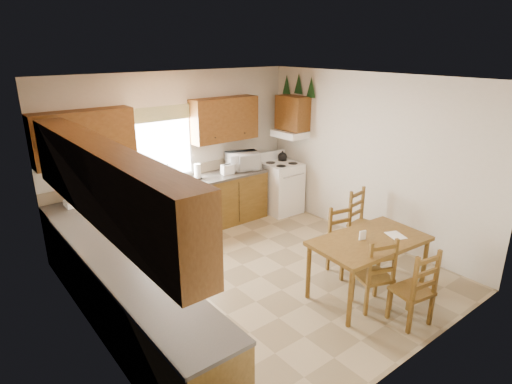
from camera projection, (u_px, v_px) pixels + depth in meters
floor at (261, 277)px, 6.02m from camera, size 4.50×4.50×0.00m
ceiling at (262, 79)px, 5.14m from camera, size 4.50×4.50×0.00m
wall_left at (86, 230)px, 4.26m from camera, size 4.50×4.50×0.00m
wall_right at (369, 159)px, 6.90m from camera, size 4.50×4.50×0.00m
wall_back at (178, 153)px, 7.24m from camera, size 4.50×4.50×0.00m
wall_front at (416, 246)px, 3.92m from camera, size 4.50×4.50×0.00m
lower_cab_back at (170, 213)px, 7.10m from camera, size 3.75×0.60×0.88m
lower_cab_left at (130, 304)px, 4.62m from camera, size 0.60×3.60×0.88m
counter_back at (168, 187)px, 6.95m from camera, size 3.75×0.63×0.04m
counter_left at (126, 267)px, 4.47m from camera, size 0.63×3.60×0.04m
backsplash at (159, 176)px, 7.13m from camera, size 3.75×0.01×0.18m
upper_cab_back_left at (84, 137)px, 6.05m from camera, size 1.41×0.33×0.75m
upper_cab_back_right at (224, 119)px, 7.46m from camera, size 1.25×0.33×0.75m
upper_cab_left at (102, 182)px, 4.08m from camera, size 0.33×3.60×0.75m
upper_cab_stove at (293, 113)px, 7.84m from camera, size 0.33×0.62×0.62m
range_hood at (290, 134)px, 7.94m from camera, size 0.44×0.62×0.12m
window_frame at (161, 144)px, 6.98m from camera, size 1.13×0.02×1.18m
window_pane at (162, 144)px, 6.98m from camera, size 1.05×0.01×1.10m
window_valance at (160, 114)px, 6.79m from camera, size 1.19×0.01×0.24m
sink_basin at (172, 184)px, 6.98m from camera, size 0.75×0.45×0.04m
pine_decal_a at (311, 87)px, 7.52m from camera, size 0.22×0.22×0.36m
pine_decal_b at (299, 84)px, 7.75m from camera, size 0.22×0.22×0.36m
pine_decal_c at (287, 85)px, 8.00m from camera, size 0.22×0.22×0.36m
stove at (281, 188)px, 8.23m from camera, size 0.68×0.70×0.95m
coffeemaker at (72, 196)px, 6.03m from camera, size 0.19×0.23×0.31m
paper_towel at (198, 171)px, 7.26m from camera, size 0.12×0.12×0.26m
toaster at (227, 169)px, 7.55m from camera, size 0.22×0.16×0.17m
microwave at (243, 161)px, 7.79m from camera, size 0.63×0.52×0.32m
dining_table at (367, 267)px, 5.48m from camera, size 1.53×0.95×0.79m
chair_near_left at (373, 272)px, 5.21m from camera, size 0.51×0.50×0.95m
chair_near_right at (412, 286)px, 4.91m from camera, size 0.46×0.45×0.96m
chair_far_left at (346, 242)px, 5.99m from camera, size 0.47×0.45×0.96m
chair_far_right at (365, 221)px, 6.66m from camera, size 0.45×0.43×0.97m
table_paper at (396, 235)px, 5.46m from camera, size 0.26×0.30×0.00m
table_card at (363, 235)px, 5.32m from camera, size 0.09×0.05×0.12m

